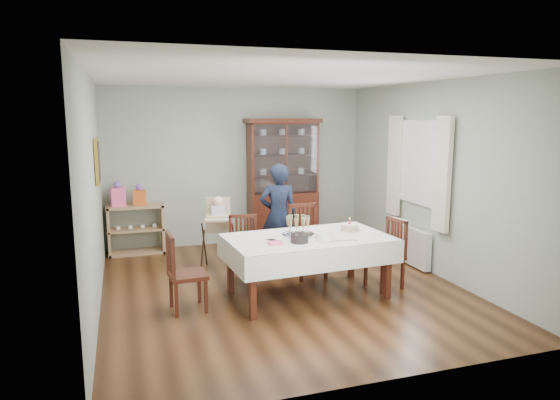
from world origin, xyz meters
name	(u,v)px	position (x,y,z in m)	size (l,w,h in m)	color
floor	(281,287)	(0.00, 0.00, 0.00)	(5.00, 5.00, 0.00)	#593319
room_shell	(270,155)	(0.00, 0.53, 1.70)	(5.00, 5.00, 5.00)	#9EAA99
dining_table	(308,266)	(0.21, -0.40, 0.38)	(2.07, 1.28, 0.76)	#461D11
china_cabinet	(283,179)	(0.75, 2.26, 1.12)	(1.30, 0.48, 2.18)	#461D11
sideboard	(136,229)	(-1.75, 2.28, 0.40)	(0.90, 0.38, 0.80)	tan
picture_frame	(97,161)	(-2.22, 0.80, 1.65)	(0.04, 0.48, 0.58)	gold
window	(420,163)	(2.22, 0.30, 1.55)	(0.04, 1.02, 1.22)	white
curtain_left	(442,175)	(2.16, -0.32, 1.45)	(0.07, 0.30, 1.55)	silver
curtain_right	(394,166)	(2.16, 0.92, 1.45)	(0.07, 0.30, 1.55)	silver
radiator	(413,246)	(2.16, 0.30, 0.30)	(0.10, 0.80, 0.55)	white
chair_far_left	(243,263)	(-0.43, 0.36, 0.27)	(0.49, 0.49, 0.90)	#461D11
chair_far_right	(308,255)	(0.49, 0.34, 0.30)	(0.47, 0.47, 1.00)	#461D11
chair_end_left	(186,288)	(-1.28, -0.41, 0.27)	(0.44, 0.44, 0.91)	#461D11
chair_end_right	(385,268)	(1.29, -0.42, 0.27)	(0.48, 0.48, 0.91)	#461D11
woman	(278,216)	(0.24, 0.90, 0.77)	(0.56, 0.37, 1.54)	black
high_chair	(219,240)	(-0.62, 1.07, 0.42)	(0.57, 0.57, 1.07)	black
champagne_tray	(298,229)	(0.12, -0.30, 0.84)	(0.41, 0.41, 0.25)	silver
birthday_cake	(349,228)	(0.82, -0.30, 0.81)	(0.26, 0.26, 0.18)	white
plate_stack_dark	(299,238)	(0.02, -0.62, 0.81)	(0.21, 0.21, 0.10)	black
plate_stack_white	(324,237)	(0.33, -0.64, 0.80)	(0.21, 0.21, 0.09)	white
napkin_stack	(275,243)	(-0.28, -0.61, 0.77)	(0.15, 0.15, 0.02)	#FF5D97
cutlery	(271,241)	(-0.29, -0.48, 0.77)	(0.12, 0.18, 0.01)	silver
cake_knife	(346,240)	(0.58, -0.72, 0.77)	(0.28, 0.02, 0.01)	silver
gift_bag_pink	(118,195)	(-2.01, 2.26, 0.98)	(0.24, 0.17, 0.41)	#FF5D97
gift_bag_orange	(140,196)	(-1.67, 2.26, 0.95)	(0.21, 0.17, 0.35)	orange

